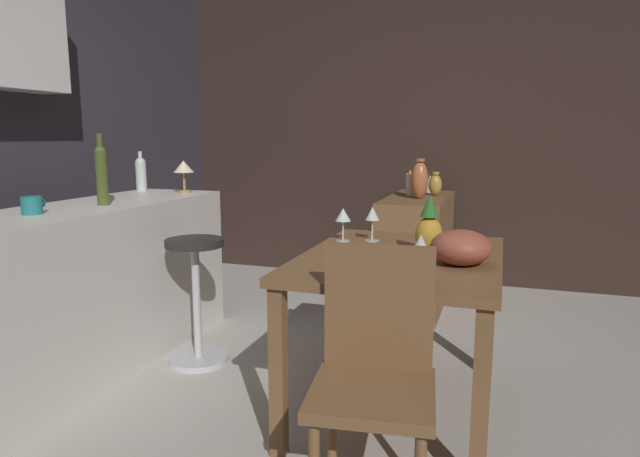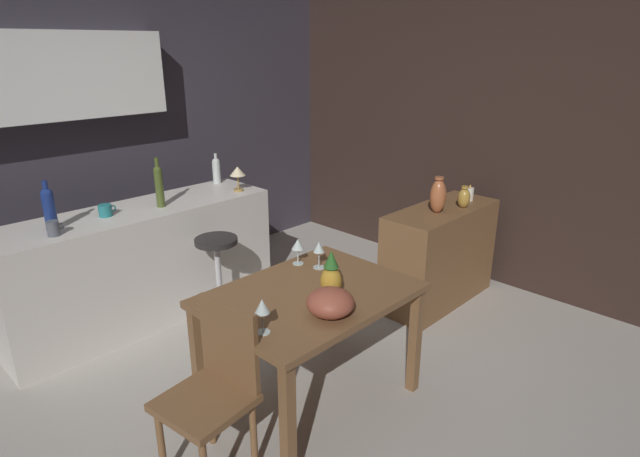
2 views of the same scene
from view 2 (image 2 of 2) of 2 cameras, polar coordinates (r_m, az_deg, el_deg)
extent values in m
plane|color=#B7B2A8|center=(3.55, -6.60, -16.36)|extent=(9.00, 9.00, 0.00)
cube|color=#38333D|center=(4.77, -23.68, 8.66)|extent=(5.20, 0.10, 2.60)
cube|color=white|center=(4.50, -27.64, 14.64)|extent=(1.70, 0.32, 0.64)
cube|color=#33231E|center=(5.08, 13.58, 10.33)|extent=(0.10, 4.40, 2.60)
cube|color=brown|center=(2.99, -1.12, -7.33)|extent=(1.16, 0.86, 0.04)
cube|color=brown|center=(3.16, -13.22, -14.06)|extent=(0.06, 0.06, 0.70)
cube|color=brown|center=(3.74, 0.59, -7.88)|extent=(0.06, 0.06, 0.70)
cube|color=brown|center=(2.66, -3.55, -20.85)|extent=(0.06, 0.06, 0.70)
cube|color=brown|center=(3.32, 10.38, -12.01)|extent=(0.06, 0.06, 0.70)
cube|color=silver|center=(4.30, -18.97, -3.72)|extent=(2.10, 0.60, 0.90)
cube|color=brown|center=(4.45, 12.92, -2.87)|extent=(1.10, 0.44, 0.82)
cube|color=brown|center=(2.71, -12.55, -18.15)|extent=(0.45, 0.45, 0.04)
cube|color=brown|center=(2.67, -9.95, -12.51)|extent=(0.08, 0.38, 0.46)
cylinder|color=brown|center=(2.88, -17.02, -21.80)|extent=(0.04, 0.04, 0.42)
cylinder|color=brown|center=(2.84, -7.29, -21.68)|extent=(0.04, 0.04, 0.42)
cylinder|color=brown|center=(3.02, -11.91, -18.98)|extent=(0.04, 0.04, 0.42)
cylinder|color=#262323|center=(3.95, -11.33, -1.34)|extent=(0.32, 0.32, 0.04)
cylinder|color=silver|center=(4.08, -11.01, -5.85)|extent=(0.04, 0.04, 0.67)
cylinder|color=silver|center=(4.23, -10.72, -9.87)|extent=(0.34, 0.34, 0.03)
cylinder|color=silver|center=(3.35, -2.42, -3.85)|extent=(0.07, 0.07, 0.00)
cylinder|color=silver|center=(3.33, -2.44, -3.04)|extent=(0.01, 0.01, 0.10)
cone|color=silver|center=(3.30, -2.46, -1.73)|extent=(0.08, 0.08, 0.07)
cylinder|color=silver|center=(2.61, -6.24, -11.24)|extent=(0.07, 0.07, 0.00)
cylinder|color=silver|center=(2.58, -6.29, -10.19)|extent=(0.01, 0.01, 0.11)
cone|color=silver|center=(2.54, -6.36, -8.44)|extent=(0.07, 0.07, 0.07)
cylinder|color=silver|center=(3.29, -0.12, -4.28)|extent=(0.08, 0.08, 0.00)
cylinder|color=silver|center=(3.27, -0.12, -3.42)|extent=(0.01, 0.01, 0.10)
cone|color=silver|center=(3.24, -0.12, -2.03)|extent=(0.07, 0.07, 0.07)
ellipsoid|color=gold|center=(2.91, 1.23, -5.81)|extent=(0.12, 0.12, 0.17)
cone|color=#2D6B28|center=(2.86, 1.24, -3.37)|extent=(0.09, 0.09, 0.10)
ellipsoid|color=#9E4C38|center=(2.71, 1.14, -8.13)|extent=(0.25, 0.25, 0.15)
cylinder|color=silver|center=(4.72, -11.29, 6.04)|extent=(0.07, 0.07, 0.19)
sphere|color=silver|center=(4.70, -11.36, 7.17)|extent=(0.07, 0.07, 0.07)
cylinder|color=silver|center=(4.69, -11.40, 7.75)|extent=(0.03, 0.03, 0.06)
cylinder|color=#475623|center=(4.12, -17.21, 4.20)|extent=(0.06, 0.06, 0.28)
sphere|color=#475623|center=(4.08, -17.41, 6.12)|extent=(0.06, 0.06, 0.06)
cylinder|color=#475623|center=(4.07, -17.50, 6.90)|extent=(0.03, 0.03, 0.08)
cylinder|color=navy|center=(3.87, -27.53, 1.60)|extent=(0.08, 0.08, 0.25)
sphere|color=navy|center=(3.84, -27.82, 3.37)|extent=(0.08, 0.08, 0.08)
cylinder|color=navy|center=(3.82, -27.95, 4.17)|extent=(0.03, 0.03, 0.06)
cylinder|color=#515660|center=(3.77, -27.24, 0.00)|extent=(0.08, 0.08, 0.10)
torus|color=#515660|center=(3.78, -26.54, 0.26)|extent=(0.05, 0.01, 0.05)
cylinder|color=teal|center=(4.04, -22.51, 1.84)|extent=(0.09, 0.09, 0.09)
torus|color=teal|center=(4.07, -21.77, 2.09)|extent=(0.05, 0.01, 0.05)
cylinder|color=#A58447|center=(4.45, -8.93, 4.21)|extent=(0.08, 0.08, 0.02)
cylinder|color=#A58447|center=(4.43, -8.98, 5.05)|extent=(0.02, 0.02, 0.12)
cone|color=beige|center=(4.41, -9.04, 6.25)|extent=(0.13, 0.13, 0.08)
cylinder|color=white|center=(4.57, 16.09, 3.64)|extent=(0.07, 0.07, 0.11)
ellipsoid|color=yellow|center=(4.55, 16.17, 4.46)|extent=(0.01, 0.01, 0.03)
cylinder|color=white|center=(4.38, 13.03, 3.61)|extent=(0.06, 0.06, 0.17)
ellipsoid|color=yellow|center=(4.36, 13.12, 4.81)|extent=(0.01, 0.01, 0.03)
ellipsoid|color=#B26038|center=(4.15, 12.83, 3.49)|extent=(0.13, 0.13, 0.27)
cylinder|color=#B26038|center=(4.12, 12.98, 5.41)|extent=(0.07, 0.07, 0.02)
ellipsoid|color=#B78C38|center=(4.35, 15.52, 3.23)|extent=(0.10, 0.10, 0.16)
cylinder|color=#B78C38|center=(4.33, 15.63, 4.38)|extent=(0.06, 0.06, 0.02)
camera|label=1|loc=(1.77, -57.84, -17.85)|focal=30.65mm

